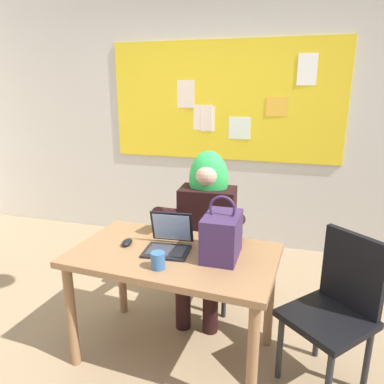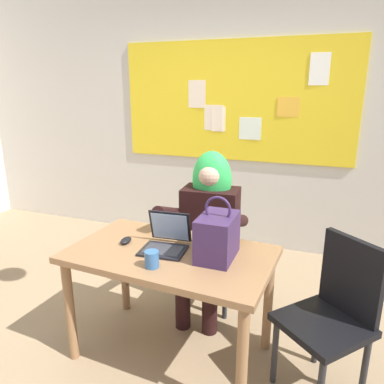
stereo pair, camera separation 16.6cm
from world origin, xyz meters
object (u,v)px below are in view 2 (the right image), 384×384
at_px(person_costumed, 208,221).
at_px(laptop, 166,241).
at_px(computer_mouse, 126,240).
at_px(chair_extra_corner, 334,309).
at_px(coffee_mug, 152,259).
at_px(handbag, 217,236).
at_px(desk_main, 170,266).
at_px(chair_at_desk, 212,242).

height_order(person_costumed, laptop, person_costumed).
relative_size(computer_mouse, chair_extra_corner, 0.11).
bearing_deg(coffee_mug, handbag, 38.27).
height_order(desk_main, coffee_mug, coffee_mug).
bearing_deg(handbag, computer_mouse, -179.48).
bearing_deg(computer_mouse, person_costumed, 52.88).
relative_size(desk_main, laptop, 4.37).
relative_size(desk_main, computer_mouse, 12.28).
bearing_deg(person_costumed, handbag, 19.53).
relative_size(person_costumed, handbag, 3.28).
xyz_separation_m(person_costumed, computer_mouse, (-0.37, -0.57, 0.02)).
distance_m(chair_at_desk, chair_extra_corner, 1.13).
relative_size(person_costumed, laptop, 4.24).
height_order(computer_mouse, chair_extra_corner, chair_extra_corner).
bearing_deg(laptop, chair_extra_corner, -3.13).
bearing_deg(desk_main, laptop, 140.11).
bearing_deg(chair_at_desk, person_costumed, 0.44).
xyz_separation_m(chair_at_desk, person_costumed, (0.01, -0.13, 0.23)).
xyz_separation_m(desk_main, laptop, (-0.04, 0.04, 0.15)).
height_order(person_costumed, coffee_mug, person_costumed).
distance_m(laptop, computer_mouse, 0.28).
distance_m(person_costumed, coffee_mug, 0.81).
bearing_deg(chair_extra_corner, chair_at_desk, -84.77).
bearing_deg(coffee_mug, person_costumed, 85.30).
relative_size(desk_main, person_costumed, 1.03).
height_order(laptop, coffee_mug, laptop).
distance_m(chair_at_desk, handbag, 0.82).
bearing_deg(person_costumed, desk_main, -8.31).
bearing_deg(desk_main, handbag, 4.91).
height_order(chair_at_desk, handbag, handbag).
relative_size(desk_main, coffee_mug, 13.45).
xyz_separation_m(computer_mouse, coffee_mug, (0.30, -0.23, 0.03)).
xyz_separation_m(person_costumed, laptop, (-0.10, -0.56, 0.05)).
bearing_deg(computer_mouse, chair_extra_corner, -2.54).
distance_m(person_costumed, handbag, 0.63).
bearing_deg(desk_main, computer_mouse, 176.51).
distance_m(person_costumed, laptop, 0.57).
bearing_deg(computer_mouse, chair_at_desk, 58.49).
bearing_deg(coffee_mug, desk_main, 86.18).
relative_size(coffee_mug, chair_extra_corner, 0.10).
height_order(laptop, chair_extra_corner, laptop).
bearing_deg(person_costumed, laptop, -13.00).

